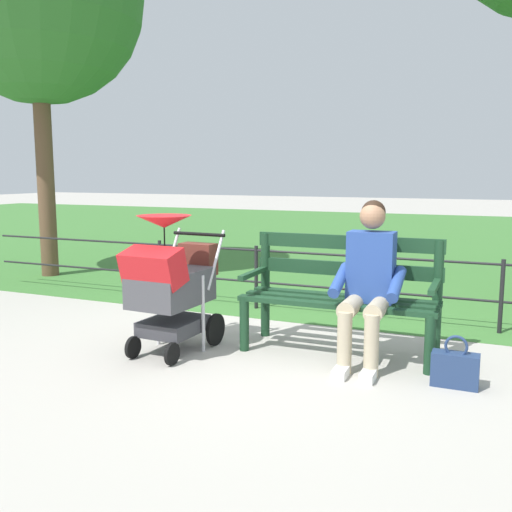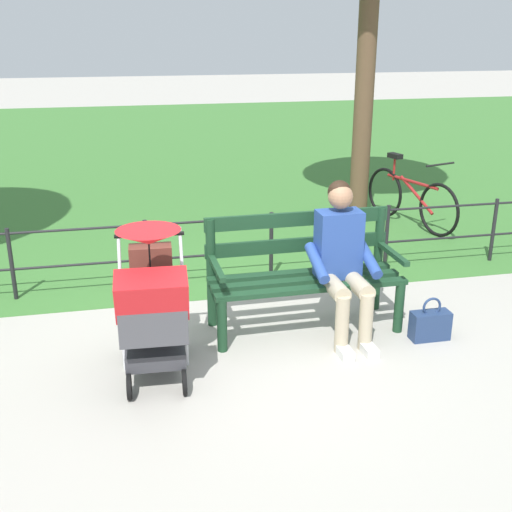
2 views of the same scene
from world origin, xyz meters
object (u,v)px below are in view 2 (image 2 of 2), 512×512
object	(u,v)px
park_bench	(303,267)
stroller	(153,302)
handbag	(430,325)
bicycle	(410,198)
person_on_bench	(343,257)

from	to	relation	value
park_bench	stroller	xyz separation A→B (m)	(1.28, 0.61, 0.07)
handbag	park_bench	bearing A→B (deg)	-27.22
handbag	bicycle	size ratio (longest dim) A/B	0.23
park_bench	bicycle	distance (m)	3.31
person_on_bench	stroller	size ratio (longest dim) A/B	1.11
handbag	bicycle	xyz separation A→B (m)	(-1.21, -2.99, 0.24)
park_bench	person_on_bench	world-z (taller)	person_on_bench
park_bench	handbag	distance (m)	1.14
stroller	handbag	distance (m)	2.28
park_bench	stroller	bearing A→B (deg)	25.38
park_bench	stroller	size ratio (longest dim) A/B	1.40
bicycle	person_on_bench	bearing A→B (deg)	55.17
park_bench	stroller	distance (m)	1.42
stroller	handbag	size ratio (longest dim) A/B	3.11
person_on_bench	stroller	xyz separation A→B (m)	(1.55, 0.38, -0.08)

